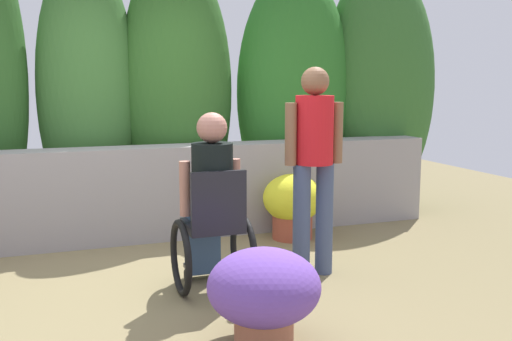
% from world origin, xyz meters
% --- Properties ---
extents(ground_plane, '(12.68, 12.68, 0.00)m').
position_xyz_m(ground_plane, '(0.00, 0.00, 0.00)').
color(ground_plane, olive).
extents(stone_retaining_wall, '(6.62, 0.37, 0.92)m').
position_xyz_m(stone_retaining_wall, '(0.00, 1.44, 0.46)').
color(stone_retaining_wall, gray).
rests_on(stone_retaining_wall, ground).
extents(hedge_backdrop, '(7.63, 1.07, 3.19)m').
position_xyz_m(hedge_backdrop, '(0.05, 2.05, 1.43)').
color(hedge_backdrop, '#194C0F').
rests_on(hedge_backdrop, ground).
extents(person_in_wheelchair, '(0.53, 0.66, 1.33)m').
position_xyz_m(person_in_wheelchair, '(0.50, -0.13, 0.62)').
color(person_in_wheelchair, black).
rests_on(person_in_wheelchair, ground).
extents(person_standing_companion, '(0.49, 0.30, 1.66)m').
position_xyz_m(person_standing_companion, '(1.36, -0.07, 0.96)').
color(person_standing_companion, '#404E6D').
rests_on(person_standing_companion, ground).
extents(flower_pot_purple_near, '(0.68, 0.68, 0.58)m').
position_xyz_m(flower_pot_purple_near, '(0.55, -1.13, 0.32)').
color(flower_pot_purple_near, '#A35E46').
rests_on(flower_pot_purple_near, ground).
extents(flower_pot_terracotta_by_wall, '(0.59, 0.59, 0.64)m').
position_xyz_m(flower_pot_terracotta_by_wall, '(1.64, 0.99, 0.35)').
color(flower_pot_terracotta_by_wall, '#A44831').
rests_on(flower_pot_terracotta_by_wall, ground).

